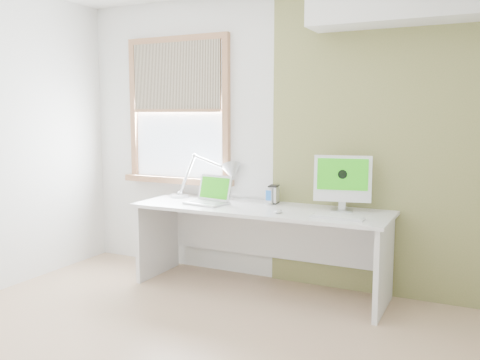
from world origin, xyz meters
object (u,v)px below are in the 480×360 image
Objects in this scene: desk_lamp at (222,175)px; imac at (343,180)px; desk at (262,228)px; external_drive at (274,194)px; laptop at (210,197)px.

desk_lamp is 1.17m from imac.
external_drive reaches higher than desk.
laptop reaches higher than external_drive.
external_drive is at bearing 173.23° from imac.
imac is at bearing -6.77° from external_drive.
external_drive is 0.34× the size of imac.
desk_lamp is at bearing 174.89° from imac.
imac is at bearing 8.16° from desk.
laptop reaches higher than desk.
desk is at bearing -101.19° from external_drive.
desk_lamp is 1.95× the size of laptop.
laptop is at bearing -171.34° from imac.
desk_lamp is at bearing 176.88° from external_drive.
laptop is 0.83× the size of imac.
desk_lamp is at bearing 95.63° from laptop.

